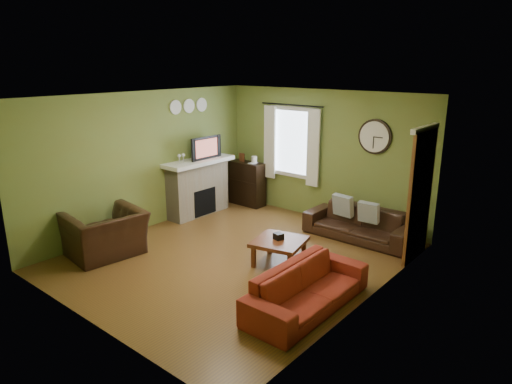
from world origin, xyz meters
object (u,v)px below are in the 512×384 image
Objects in this scene: bookshelf at (247,183)px; armchair at (106,234)px; coffee_table at (279,252)px; sofa_brown at (359,224)px; sofa_red at (308,288)px.

bookshelf is 3.64m from armchair.
coffee_table is at bearing 130.41° from armchair.
sofa_brown reaches higher than sofa_red.
bookshelf is 4.60m from sofa_red.
sofa_red is at bearing 108.83° from armchair.
sofa_red reaches higher than coffee_table.
sofa_red is 1.39m from coffee_table.
sofa_brown is at bearing 75.55° from coffee_table.
bookshelf is 2.93m from sofa_brown.
bookshelf is 3.22m from coffee_table.
bookshelf is at bearing 139.88° from coffee_table.
coffee_table is (2.45, -2.07, -0.28)m from bookshelf.
bookshelf is 0.83× the size of armchair.
armchair is at bearing -146.80° from coffee_table.
armchair is at bearing -130.43° from sofa_brown.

